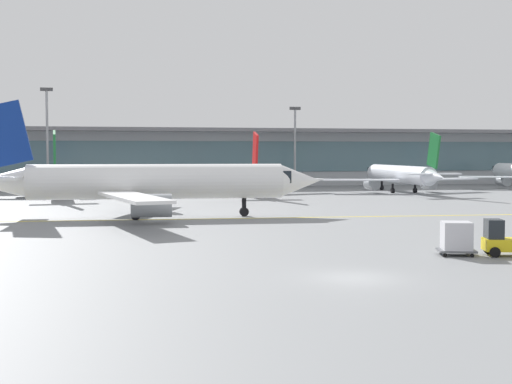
# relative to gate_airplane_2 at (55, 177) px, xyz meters

# --- Properties ---
(ground_plane) EXTENTS (400.00, 400.00, 0.00)m
(ground_plane) POSITION_rel_gate_airplane_2_xyz_m (16.98, -63.38, -2.51)
(ground_plane) COLOR gray
(taxiway_centreline_stripe) EXTENTS (109.64, 9.67, 0.01)m
(taxiway_centreline_stripe) POSITION_rel_gate_airplane_2_xyz_m (10.46, -33.13, -2.50)
(taxiway_centreline_stripe) COLOR yellow
(taxiway_centreline_stripe) RESTS_ON ground_plane
(terminal_concourse) EXTENTS (179.63, 11.00, 9.60)m
(terminal_concourse) POSITION_rel_gate_airplane_2_xyz_m (16.98, 22.51, 2.41)
(terminal_concourse) COLOR #9EA3A8
(terminal_concourse) RESTS_ON ground_plane
(gate_airplane_2) EXTENTS (23.46, 25.26, 8.37)m
(gate_airplane_2) POSITION_rel_gate_airplane_2_xyz_m (0.00, 0.00, 0.00)
(gate_airplane_2) COLOR white
(gate_airplane_2) RESTS_ON ground_plane
(gate_airplane_3) EXTENTS (23.46, 25.25, 8.37)m
(gate_airplane_3) POSITION_rel_gate_airplane_2_xyz_m (25.19, 1.06, 0.00)
(gate_airplane_3) COLOR white
(gate_airplane_3) RESTS_ON ground_plane
(gate_airplane_4) EXTENTS (23.49, 25.17, 8.37)m
(gate_airplane_4) POSITION_rel_gate_airplane_2_xyz_m (47.53, -1.66, 0.00)
(gate_airplane_4) COLOR silver
(gate_airplane_4) RESTS_ON ground_plane
(taxiing_regional_jet) EXTENTS (31.46, 29.14, 10.41)m
(taxiing_regional_jet) POSITION_rel_gate_airplane_2_xyz_m (10.06, -31.09, 0.61)
(taxiing_regional_jet) COLOR white
(taxiing_regional_jet) RESTS_ON ground_plane
(baggage_tug) EXTENTS (2.90, 2.23, 2.10)m
(baggage_tug) POSITION_rel_gate_airplane_2_xyz_m (27.76, -58.75, -1.62)
(baggage_tug) COLOR yellow
(baggage_tug) RESTS_ON ground_plane
(cargo_dolly_lead) EXTENTS (2.48, 2.15, 1.94)m
(cargo_dolly_lead) POSITION_rel_gate_airplane_2_xyz_m (25.26, -57.97, -1.45)
(cargo_dolly_lead) COLOR #595B60
(cargo_dolly_lead) RESTS_ON ground_plane
(apron_light_mast_1) EXTENTS (1.80, 0.36, 15.22)m
(apron_light_mast_1) POSITION_rel_gate_airplane_2_xyz_m (-1.69, 13.91, 5.79)
(apron_light_mast_1) COLOR gray
(apron_light_mast_1) RESTS_ON ground_plane
(apron_light_mast_2) EXTENTS (1.80, 0.36, 12.99)m
(apron_light_mast_2) POSITION_rel_gate_airplane_2_xyz_m (36.72, 15.05, 4.67)
(apron_light_mast_2) COLOR gray
(apron_light_mast_2) RESTS_ON ground_plane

